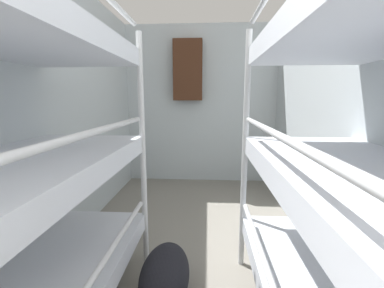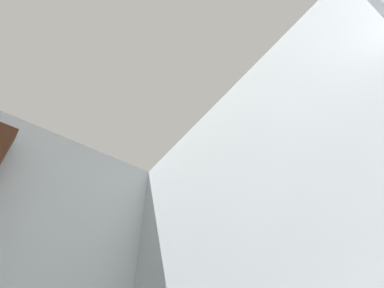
% 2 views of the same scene
% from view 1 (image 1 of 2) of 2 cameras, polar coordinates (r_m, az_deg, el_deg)
% --- Properties ---
extents(wall_left, '(0.06, 4.65, 2.46)m').
position_cam_1_polar(wall_left, '(2.27, -32.02, 5.78)').
color(wall_left, silver).
rests_on(wall_left, ground_plane).
extents(wall_right, '(0.06, 4.65, 2.46)m').
position_cam_1_polar(wall_right, '(2.15, 34.28, 5.40)').
color(wall_right, silver).
rests_on(wall_right, ground_plane).
extents(wall_back, '(2.47, 0.06, 2.46)m').
position_cam_1_polar(wall_back, '(4.15, 2.03, 8.57)').
color(wall_back, silver).
rests_on(wall_back, ground_plane).
extents(bunk_stack_right_near, '(0.80, 1.82, 1.85)m').
position_cam_1_polar(bunk_stack_right_near, '(1.22, 36.78, -7.93)').
color(bunk_stack_right_near, silver).
rests_on(bunk_stack_right_near, ground_plane).
extents(duffel_bag, '(0.33, 0.61, 0.33)m').
position_cam_1_polar(duffel_bag, '(1.95, -6.03, -27.07)').
color(duffel_bag, black).
rests_on(duffel_bag, ground_plane).
extents(hanging_coat, '(0.44, 0.12, 0.90)m').
position_cam_1_polar(hanging_coat, '(4.03, -0.96, 16.07)').
color(hanging_coat, '#472819').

